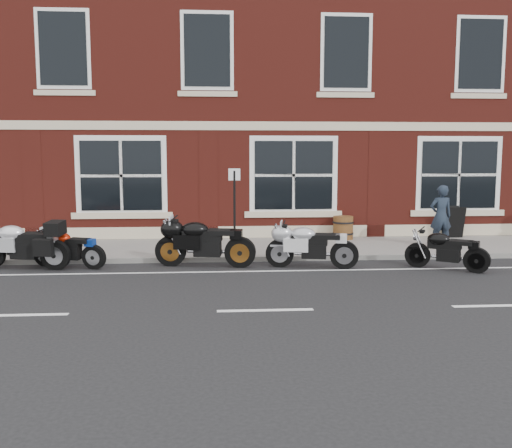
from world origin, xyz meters
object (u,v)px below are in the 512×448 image
(pedestrian_left, at_px, (441,216))
(barrel_planter, at_px, (343,228))
(moto_naked_black, at_px, (445,249))
(moto_sport_silver, at_px, (310,244))
(moto_sport_black, at_px, (203,241))
(moto_sport_red, at_px, (68,247))
(parking_sign, at_px, (234,204))
(a_board_sign, at_px, (453,222))
(moto_touring_silver, at_px, (20,243))

(pedestrian_left, relative_size, barrel_planter, 2.45)
(pedestrian_left, bearing_deg, moto_naked_black, 68.49)
(moto_sport_silver, bearing_deg, barrel_planter, -11.45)
(barrel_planter, bearing_deg, moto_naked_black, -70.50)
(moto_sport_black, bearing_deg, moto_sport_silver, -87.01)
(moto_sport_red, xyz_separation_m, pedestrian_left, (9.37, 1.61, 0.47))
(moto_sport_black, relative_size, parking_sign, 1.10)
(moto_sport_black, xyz_separation_m, barrel_planter, (4.00, 3.24, -0.15))
(a_board_sign, distance_m, parking_sign, 6.91)
(moto_touring_silver, relative_size, barrel_planter, 3.29)
(barrel_planter, bearing_deg, parking_sign, -149.90)
(moto_naked_black, xyz_separation_m, pedestrian_left, (0.88, 2.48, 0.47))
(moto_naked_black, distance_m, parking_sign, 5.17)
(moto_sport_silver, height_order, parking_sign, parking_sign)
(moto_sport_red, bearing_deg, barrel_planter, -46.26)
(moto_sport_red, height_order, pedestrian_left, pedestrian_left)
(moto_sport_red, bearing_deg, moto_touring_silver, 113.73)
(moto_touring_silver, relative_size, moto_naked_black, 1.40)
(pedestrian_left, bearing_deg, moto_sport_black, 13.36)
(moto_sport_red, bearing_deg, a_board_sign, -52.75)
(moto_sport_black, bearing_deg, moto_touring_silver, 99.61)
(a_board_sign, bearing_deg, moto_sport_red, -163.35)
(moto_sport_black, bearing_deg, pedestrian_left, -64.47)
(moto_sport_black, height_order, moto_naked_black, moto_sport_black)
(moto_sport_red, xyz_separation_m, parking_sign, (3.85, 1.25, 0.86))
(moto_sport_black, distance_m, pedestrian_left, 6.53)
(parking_sign, bearing_deg, a_board_sign, 16.54)
(moto_touring_silver, bearing_deg, parking_sign, -63.46)
(moto_touring_silver, bearing_deg, barrel_planter, -57.12)
(a_board_sign, height_order, barrel_planter, a_board_sign)
(moto_touring_silver, bearing_deg, moto_sport_silver, -81.68)
(a_board_sign, bearing_deg, parking_sign, -163.77)
(pedestrian_left, xyz_separation_m, barrel_planter, (-2.29, 1.51, -0.49))
(moto_sport_silver, distance_m, pedestrian_left, 4.38)
(moto_sport_red, distance_m, moto_sport_black, 3.08)
(pedestrian_left, height_order, barrel_planter, pedestrian_left)
(moto_touring_silver, xyz_separation_m, parking_sign, (4.89, 1.32, 0.74))
(moto_naked_black, distance_m, barrel_planter, 4.24)
(moto_sport_silver, bearing_deg, moto_naked_black, -86.11)
(moto_touring_silver, distance_m, moto_naked_black, 9.56)
(moto_sport_black, distance_m, moto_naked_black, 5.46)
(moto_naked_black, bearing_deg, moto_sport_black, 117.22)
(moto_sport_black, relative_size, moto_naked_black, 1.46)
(moto_sport_red, distance_m, pedestrian_left, 9.52)
(moto_touring_silver, bearing_deg, moto_sport_black, -79.21)
(moto_sport_silver, relative_size, parking_sign, 0.99)
(moto_sport_red, bearing_deg, moto_sport_black, -72.18)
(moto_naked_black, bearing_deg, moto_sport_silver, 116.63)
(moto_touring_silver, height_order, moto_naked_black, moto_touring_silver)
(barrel_planter, bearing_deg, moto_touring_silver, -158.51)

